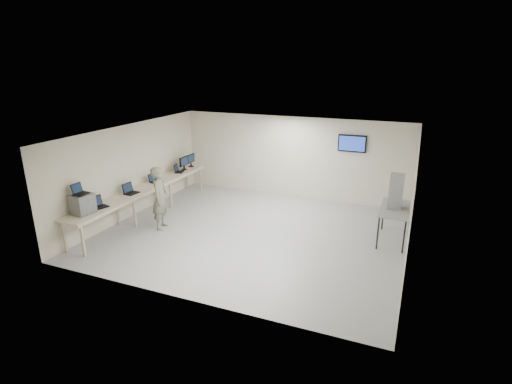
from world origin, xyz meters
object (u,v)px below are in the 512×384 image
at_px(workbench, 145,190).
at_px(soldier, 160,198).
at_px(equipment_box, 83,204).
at_px(side_table, 395,210).

distance_m(workbench, soldier, 1.20).
xyz_separation_m(workbench, equipment_box, (-0.06, -2.37, 0.33)).
relative_size(soldier, side_table, 1.16).
height_order(workbench, equipment_box, equipment_box).
bearing_deg(soldier, equipment_box, 131.96).
bearing_deg(equipment_box, side_table, 31.48).
height_order(soldier, side_table, soldier).
bearing_deg(soldier, side_table, -91.42).
distance_m(soldier, side_table, 6.38).
bearing_deg(equipment_box, workbench, 95.19).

